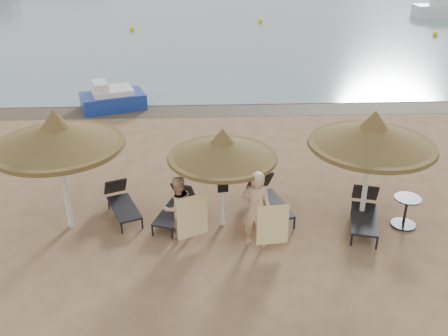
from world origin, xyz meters
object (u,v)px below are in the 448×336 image
Objects in this scene: lounger_far_right at (365,211)px; lounger_near_left at (176,206)px; person_left at (177,203)px; palapa_center at (223,149)px; palapa_left at (57,136)px; pedal_boat at (112,98)px; side_table at (405,212)px; lounger_far_left at (121,202)px; lounger_near_right at (268,198)px; person_right at (257,204)px; palapa_right at (373,135)px.

lounger_near_left is at bearing -170.09° from lounger_far_right.
lounger_far_right is at bearing 157.48° from person_left.
palapa_center is 1.63m from person_left.
pedal_boat is (-0.32, 8.74, -2.00)m from palapa_left.
lounger_near_left is at bearing 173.99° from side_table.
lounger_far_left is 1.43m from lounger_near_left.
person_left is at bearing -169.20° from lounger_near_right.
palapa_left is 8.50m from side_table.
side_table is 0.35× the size of person_right.
lounger_near_left is 2.42m from person_right.
lounger_far_left is 2.29× the size of side_table.
pedal_boat is (-4.79, 9.75, -0.69)m from person_right.
side_table is (5.66, -0.60, 0.03)m from lounger_near_left.
lounger_far_left is at bearing -171.45° from lounger_far_right.
person_right is at bearing -15.26° from lounger_near_left.
person_right reaches higher than pedal_boat.
lounger_near_left is 0.90× the size of lounger_near_right.
person_left is at bearing -64.09° from lounger_near_left.
palapa_right is at bearing -0.87° from palapa_center.
pedal_boat is (-7.57, 8.97, 0.05)m from lounger_far_right.
palapa_left is at bearing 178.97° from palapa_right.
palapa_center is (3.76, -0.08, -0.38)m from palapa_left.
person_right is (-0.49, -1.55, 0.74)m from lounger_near_right.
lounger_near_right is at bearing 25.36° from lounger_near_left.
palapa_left reaches higher than lounger_near_left.
palapa_center is 3.88m from lounger_far_right.
side_table reaches higher than lounger_far_left.
palapa_right is 1.98m from lounger_far_right.
lounger_far_right is at bearing -33.48° from lounger_near_right.
pedal_boat is at bearing 130.34° from palapa_right.
lounger_near_right reaches higher than lounger_near_left.
palapa_right reaches higher than lounger_near_right.
person_left is at bearing -174.83° from palapa_right.
lounger_far_right is at bearing -1.81° from palapa_left.
lounger_far_left is at bearing 164.96° from lounger_near_right.
palapa_right is 5.07m from lounger_near_left.
lounger_near_left is at bearing -109.32° from person_left.
pedal_boat is at bearing 77.82° from lounger_far_left.
palapa_center is 1.47× the size of lounger_near_left.
palapa_left is 3.78m from palapa_center.
lounger_near_left is (2.59, 0.27, -2.09)m from palapa_left.
pedal_boat is (-7.54, 8.87, -1.93)m from palapa_right.
lounger_near_right is (3.78, -0.02, 0.03)m from lounger_far_left.
lounger_far_right reaches higher than lounger_near_right.
palapa_right reaches higher than palapa_center.
lounger_near_right is at bearing 6.29° from palapa_left.
palapa_center is at bearing -36.78° from lounger_far_left.
person_right reaches higher than lounger_far_left.
palapa_right is 3.07m from lounger_near_right.
lounger_near_left is (-1.17, 0.35, -1.71)m from palapa_center.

